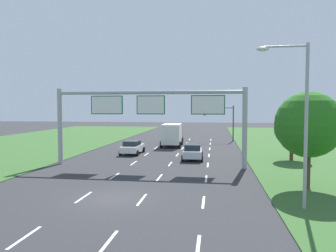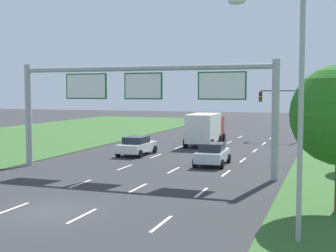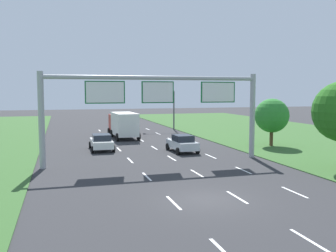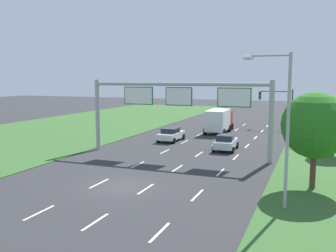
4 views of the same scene
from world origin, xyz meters
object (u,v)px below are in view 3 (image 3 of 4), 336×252
at_px(sign_gantry, 157,99).
at_px(traffic_light_mast, 161,103).
at_px(box_truck, 123,124).
at_px(car_near_red, 101,142).
at_px(roadside_tree_mid, 272,116).
at_px(car_lead_silver, 182,143).

distance_m(sign_gantry, traffic_light_mast, 24.51).
relative_size(box_truck, traffic_light_mast, 1.34).
relative_size(car_near_red, roadside_tree_mid, 0.87).
relative_size(box_truck, roadside_tree_mid, 1.55).
height_order(sign_gantry, traffic_light_mast, sign_gantry).
bearing_deg(car_near_red, roadside_tree_mid, -7.20).
height_order(car_near_red, car_lead_silver, car_lead_silver).
relative_size(box_truck, sign_gantry, 0.43).
xyz_separation_m(traffic_light_mast, roadside_tree_mid, (6.63, -18.43, -0.75)).
bearing_deg(box_truck, car_lead_silver, -75.23).
bearing_deg(traffic_light_mast, box_truck, -132.16).
bearing_deg(box_truck, car_near_red, -113.70).
bearing_deg(car_near_red, car_lead_silver, -23.31).
xyz_separation_m(box_truck, sign_gantry, (0.07, -16.15, 3.27)).
height_order(car_near_red, box_truck, box_truck).
xyz_separation_m(car_lead_silver, sign_gantry, (-3.49, -4.30, 4.14)).
distance_m(car_near_red, sign_gantry, 9.20).
height_order(box_truck, roadside_tree_mid, roadside_tree_mid).
bearing_deg(car_near_red, sign_gantry, -63.86).
relative_size(car_lead_silver, traffic_light_mast, 0.72).
bearing_deg(car_lead_silver, box_truck, 104.16).
xyz_separation_m(car_near_red, car_lead_silver, (7.05, -3.11, 0.02)).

